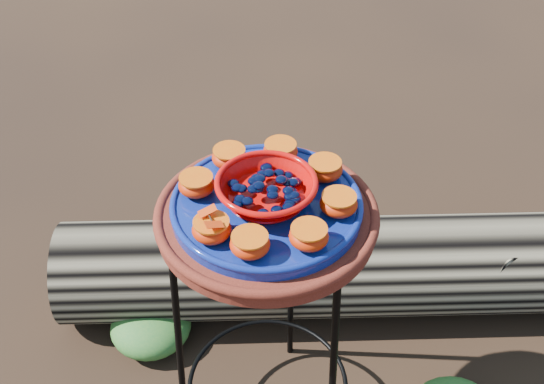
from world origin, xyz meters
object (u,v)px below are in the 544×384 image
(red_bowl, at_px, (266,192))
(terracotta_saucer, at_px, (267,218))
(driftwood_log, at_px, (335,267))
(cobalt_plate, at_px, (267,207))
(plant_stand, at_px, (267,334))

(red_bowl, bearing_deg, terracotta_saucer, 0.00)
(driftwood_log, bearing_deg, cobalt_plate, -99.50)
(red_bowl, xyz_separation_m, driftwood_log, (0.07, 0.44, -0.64))
(plant_stand, xyz_separation_m, cobalt_plate, (0.00, 0.00, 0.40))
(cobalt_plate, bearing_deg, terracotta_saucer, 0.00)
(terracotta_saucer, distance_m, cobalt_plate, 0.03)
(red_bowl, bearing_deg, cobalt_plate, 0.00)
(plant_stand, relative_size, cobalt_plate, 1.86)
(terracotta_saucer, bearing_deg, plant_stand, 0.00)
(plant_stand, relative_size, red_bowl, 3.72)
(terracotta_saucer, relative_size, cobalt_plate, 1.17)
(terracotta_saucer, distance_m, red_bowl, 0.07)
(plant_stand, bearing_deg, red_bowl, 0.00)
(terracotta_saucer, height_order, cobalt_plate, cobalt_plate)
(plant_stand, height_order, red_bowl, red_bowl)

